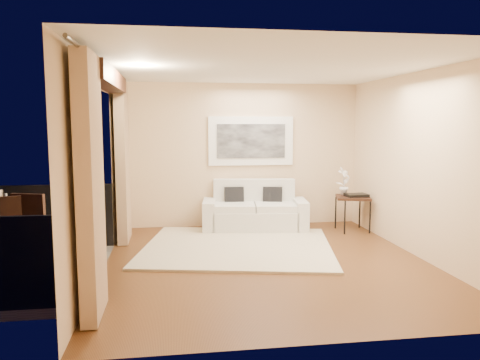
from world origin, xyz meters
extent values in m
plane|color=brown|center=(0.00, 0.00, 0.00)|extent=(5.00, 5.00, 0.00)
plane|color=white|center=(0.00, 0.00, 2.70)|extent=(5.00, 5.00, 0.00)
plane|color=beige|center=(0.00, 2.50, 1.35)|extent=(4.50, 0.00, 4.50)
plane|color=beige|center=(0.00, -2.50, 1.35)|extent=(4.50, 0.00, 4.50)
plane|color=beige|center=(2.25, 0.00, 1.35)|extent=(0.00, 5.00, 5.00)
plane|color=beige|center=(-2.25, 1.85, 1.35)|extent=(0.00, 2.70, 2.70)
plane|color=beige|center=(-2.25, -1.85, 1.35)|extent=(0.00, 2.70, 2.70)
plane|color=beige|center=(-2.25, 0.00, 2.55)|extent=(0.00, 2.40, 2.40)
cube|color=black|center=(-2.13, 0.00, 2.52)|extent=(0.28, 2.40, 0.22)
cube|color=#605B56|center=(-3.15, 0.00, -0.06)|extent=(1.80, 2.60, 0.12)
cube|color=black|center=(-3.15, 1.27, 0.50)|extent=(1.80, 0.06, 1.00)
cube|color=tan|center=(-2.11, 1.55, 1.32)|extent=(0.16, 0.75, 2.62)
cube|color=tan|center=(-2.11, -1.55, 1.32)|extent=(0.16, 0.75, 2.62)
cylinder|color=#4C473F|center=(-2.11, 0.00, 2.63)|extent=(0.04, 4.80, 0.04)
cube|color=white|center=(0.18, 2.47, 1.62)|extent=(1.62, 0.05, 0.92)
cube|color=black|center=(0.18, 2.44, 1.62)|extent=(1.30, 0.02, 0.64)
cube|color=beige|center=(-0.31, 0.81, 0.02)|extent=(3.35, 3.06, 0.04)
cube|color=silver|center=(0.18, 2.02, 0.19)|extent=(1.61, 0.98, 0.38)
cube|color=silver|center=(0.22, 2.33, 0.54)|extent=(1.54, 0.38, 0.74)
cube|color=silver|center=(-0.65, 2.12, 0.28)|extent=(0.31, 0.83, 0.56)
cube|color=silver|center=(1.01, 1.92, 0.28)|extent=(0.31, 0.83, 0.56)
cube|color=silver|center=(-0.19, 2.04, 0.44)|extent=(0.80, 0.80, 0.13)
cube|color=silver|center=(0.54, 1.95, 0.44)|extent=(0.80, 0.80, 0.13)
cube|color=black|center=(-0.17, 2.24, 0.59)|extent=(0.36, 0.18, 0.37)
cube|color=black|center=(0.54, 2.16, 0.59)|extent=(0.39, 0.25, 0.37)
cube|color=black|center=(1.93, 1.70, 0.62)|extent=(0.72, 0.72, 0.04)
cylinder|color=black|center=(1.70, 1.46, 0.30)|extent=(0.03, 0.03, 0.60)
cylinder|color=black|center=(2.16, 1.46, 0.30)|extent=(0.03, 0.03, 0.60)
cylinder|color=black|center=(1.70, 1.93, 0.30)|extent=(0.03, 0.03, 0.60)
cylinder|color=black|center=(2.16, 1.93, 0.30)|extent=(0.03, 0.03, 0.60)
cube|color=black|center=(1.98, 1.65, 0.66)|extent=(0.40, 0.31, 0.05)
imported|color=white|center=(1.80, 1.84, 0.90)|extent=(0.33, 0.31, 0.52)
cube|color=black|center=(-3.55, 0.47, 0.81)|extent=(0.81, 0.81, 0.06)
cylinder|color=black|center=(-3.27, 0.18, 0.39)|extent=(0.04, 0.04, 0.78)
cylinder|color=black|center=(-3.27, 0.76, 0.39)|extent=(0.04, 0.04, 0.78)
cube|color=black|center=(-3.07, 0.11, 0.49)|extent=(0.58, 0.58, 0.05)
cube|color=black|center=(-3.14, -0.09, 0.76)|extent=(0.45, 0.19, 0.60)
cylinder|color=black|center=(-2.84, 0.23, 0.23)|extent=(0.03, 0.03, 0.47)
cylinder|color=black|center=(-3.19, 0.34, 0.23)|extent=(0.03, 0.03, 0.47)
cylinder|color=black|center=(-2.96, -0.12, 0.23)|extent=(0.03, 0.03, 0.47)
cylinder|color=black|center=(-3.31, -0.01, 0.23)|extent=(0.03, 0.03, 0.47)
cube|color=black|center=(-3.33, -0.47, 0.49)|extent=(0.58, 0.58, 0.05)
cube|color=black|center=(-3.40, -0.28, 0.76)|extent=(0.45, 0.20, 0.60)
cylinder|color=black|center=(-3.10, -0.59, 0.23)|extent=(0.03, 0.03, 0.47)
cylinder|color=black|center=(-3.21, -0.24, 0.23)|extent=(0.03, 0.03, 0.47)
cylinder|color=red|center=(-3.49, 0.57, 0.87)|extent=(0.06, 0.06, 0.07)
cylinder|color=white|center=(-3.52, 0.29, 0.93)|extent=(0.04, 0.04, 0.18)
cylinder|color=silver|center=(-3.44, 0.43, 0.90)|extent=(0.06, 0.06, 0.12)
cylinder|color=silver|center=(-3.38, 0.46, 0.90)|extent=(0.06, 0.06, 0.12)
camera|label=1|loc=(-1.30, -6.29, 1.95)|focal=35.00mm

